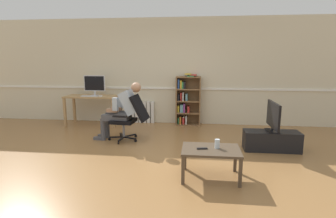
{
  "coord_description": "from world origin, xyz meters",
  "views": [
    {
      "loc": [
        0.75,
        -4.25,
        1.66
      ],
      "look_at": [
        0.15,
        0.85,
        0.7
      ],
      "focal_mm": 28.38,
      "sensor_mm": 36.0,
      "label": 1
    }
  ],
  "objects_px": {
    "imac_monitor": "(94,84)",
    "tv_stand": "(271,141)",
    "bookshelf": "(187,101)",
    "keyboard": "(90,96)",
    "coffee_table": "(211,152)",
    "computer_mouse": "(101,96)",
    "tv_screen": "(273,116)",
    "drinking_glass": "(217,144)",
    "radiator": "(139,112)",
    "spare_remote": "(202,148)",
    "office_chair": "(131,116)",
    "person_seated": "(122,109)",
    "computer_desk": "(92,100)"
  },
  "relations": [
    {
      "from": "tv_stand",
      "to": "spare_remote",
      "type": "bearing_deg",
      "value": -134.22
    },
    {
      "from": "computer_desk",
      "to": "tv_stand",
      "type": "height_order",
      "value": "computer_desk"
    },
    {
      "from": "person_seated",
      "to": "spare_remote",
      "type": "distance_m",
      "value": 2.31
    },
    {
      "from": "keyboard",
      "to": "tv_stand",
      "type": "xyz_separation_m",
      "value": [
        4.04,
        -1.36,
        -0.58
      ]
    },
    {
      "from": "computer_mouse",
      "to": "office_chair",
      "type": "relative_size",
      "value": 0.1
    },
    {
      "from": "keyboard",
      "to": "tv_screen",
      "type": "xyz_separation_m",
      "value": [
        4.04,
        -1.36,
        -0.12
      ]
    },
    {
      "from": "bookshelf",
      "to": "tv_stand",
      "type": "height_order",
      "value": "bookshelf"
    },
    {
      "from": "imac_monitor",
      "to": "tv_stand",
      "type": "relative_size",
      "value": 0.55
    },
    {
      "from": "computer_mouse",
      "to": "radiator",
      "type": "bearing_deg",
      "value": 31.38
    },
    {
      "from": "tv_stand",
      "to": "tv_screen",
      "type": "height_order",
      "value": "tv_screen"
    },
    {
      "from": "office_chair",
      "to": "person_seated",
      "type": "height_order",
      "value": "person_seated"
    },
    {
      "from": "office_chair",
      "to": "tv_screen",
      "type": "height_order",
      "value": "office_chair"
    },
    {
      "from": "office_chair",
      "to": "coffee_table",
      "type": "relative_size",
      "value": 1.18
    },
    {
      "from": "person_seated",
      "to": "spare_remote",
      "type": "xyz_separation_m",
      "value": [
        1.62,
        -1.64,
        -0.21
      ]
    },
    {
      "from": "keyboard",
      "to": "coffee_table",
      "type": "xyz_separation_m",
      "value": [
        2.87,
        -2.66,
        -0.39
      ]
    },
    {
      "from": "spare_remote",
      "to": "coffee_table",
      "type": "bearing_deg",
      "value": -88.5
    },
    {
      "from": "tv_screen",
      "to": "spare_remote",
      "type": "relative_size",
      "value": 5.12
    },
    {
      "from": "drinking_glass",
      "to": "radiator",
      "type": "bearing_deg",
      "value": 120.42
    },
    {
      "from": "keyboard",
      "to": "tv_stand",
      "type": "bearing_deg",
      "value": -18.58
    },
    {
      "from": "tv_screen",
      "to": "drinking_glass",
      "type": "distance_m",
      "value": 1.67
    },
    {
      "from": "drinking_glass",
      "to": "spare_remote",
      "type": "bearing_deg",
      "value": -163.41
    },
    {
      "from": "person_seated",
      "to": "tv_screen",
      "type": "bearing_deg",
      "value": 89.1
    },
    {
      "from": "keyboard",
      "to": "tv_screen",
      "type": "height_order",
      "value": "tv_screen"
    },
    {
      "from": "drinking_glass",
      "to": "tv_stand",
      "type": "bearing_deg",
      "value": 49.48
    },
    {
      "from": "tv_stand",
      "to": "spare_remote",
      "type": "distance_m",
      "value": 1.87
    },
    {
      "from": "radiator",
      "to": "tv_stand",
      "type": "bearing_deg",
      "value": -32.8
    },
    {
      "from": "imac_monitor",
      "to": "keyboard",
      "type": "relative_size",
      "value": 1.29
    },
    {
      "from": "person_seated",
      "to": "coffee_table",
      "type": "relative_size",
      "value": 1.49
    },
    {
      "from": "imac_monitor",
      "to": "radiator",
      "type": "distance_m",
      "value": 1.34
    },
    {
      "from": "computer_mouse",
      "to": "tv_screen",
      "type": "xyz_separation_m",
      "value": [
        3.77,
        -1.38,
        -0.13
      ]
    },
    {
      "from": "computer_mouse",
      "to": "tv_stand",
      "type": "xyz_separation_m",
      "value": [
        3.77,
        -1.38,
        -0.59
      ]
    },
    {
      "from": "radiator",
      "to": "drinking_glass",
      "type": "height_order",
      "value": "radiator"
    },
    {
      "from": "computer_mouse",
      "to": "tv_screen",
      "type": "distance_m",
      "value": 4.02
    },
    {
      "from": "radiator",
      "to": "tv_screen",
      "type": "relative_size",
      "value": 1.08
    },
    {
      "from": "computer_mouse",
      "to": "office_chair",
      "type": "height_order",
      "value": "office_chair"
    },
    {
      "from": "computer_mouse",
      "to": "tv_screen",
      "type": "relative_size",
      "value": 0.13
    },
    {
      "from": "bookshelf",
      "to": "office_chair",
      "type": "distance_m",
      "value": 1.84
    },
    {
      "from": "imac_monitor",
      "to": "tv_stand",
      "type": "distance_m",
      "value": 4.38
    },
    {
      "from": "radiator",
      "to": "spare_remote",
      "type": "relative_size",
      "value": 5.51
    },
    {
      "from": "imac_monitor",
      "to": "bookshelf",
      "type": "bearing_deg",
      "value": 5.25
    },
    {
      "from": "radiator",
      "to": "computer_desk",
      "type": "bearing_deg",
      "value": -160.73
    },
    {
      "from": "tv_screen",
      "to": "drinking_glass",
      "type": "bearing_deg",
      "value": 139.57
    },
    {
      "from": "person_seated",
      "to": "tv_screen",
      "type": "relative_size",
      "value": 1.57
    },
    {
      "from": "radiator",
      "to": "tv_screen",
      "type": "distance_m",
      "value": 3.51
    },
    {
      "from": "radiator",
      "to": "tv_screen",
      "type": "bearing_deg",
      "value": -32.78
    },
    {
      "from": "drinking_glass",
      "to": "coffee_table",
      "type": "bearing_deg",
      "value": -157.03
    },
    {
      "from": "radiator",
      "to": "spare_remote",
      "type": "bearing_deg",
      "value": -62.98
    },
    {
      "from": "office_chair",
      "to": "computer_mouse",
      "type": "bearing_deg",
      "value": -131.14
    },
    {
      "from": "imac_monitor",
      "to": "tv_screen",
      "type": "relative_size",
      "value": 0.72
    },
    {
      "from": "spare_remote",
      "to": "computer_mouse",
      "type": "bearing_deg",
      "value": 32.04
    }
  ]
}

